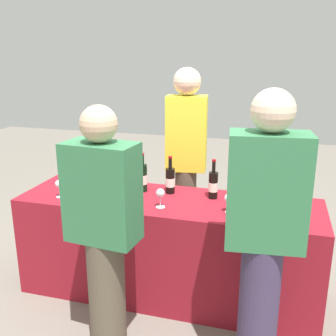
# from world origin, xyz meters

# --- Properties ---
(ground_plane) EXTENTS (12.00, 12.00, 0.00)m
(ground_plane) POSITION_xyz_m (0.00, 0.00, 0.00)
(ground_plane) COLOR slate
(tasting_table) EXTENTS (2.29, 0.67, 0.80)m
(tasting_table) POSITION_xyz_m (0.00, 0.00, 0.40)
(tasting_table) COLOR maroon
(tasting_table) RESTS_ON ground_plane
(wine_bottle_0) EXTENTS (0.07, 0.07, 0.31)m
(wine_bottle_0) POSITION_xyz_m (-0.25, 0.13, 0.91)
(wine_bottle_0) COLOR black
(wine_bottle_0) RESTS_ON tasting_table
(wine_bottle_1) EXTENTS (0.07, 0.07, 0.30)m
(wine_bottle_1) POSITION_xyz_m (-0.02, 0.15, 0.90)
(wine_bottle_1) COLOR black
(wine_bottle_1) RESTS_ON tasting_table
(wine_bottle_2) EXTENTS (0.07, 0.07, 0.31)m
(wine_bottle_2) POSITION_xyz_m (0.32, 0.13, 0.90)
(wine_bottle_2) COLOR black
(wine_bottle_2) RESTS_ON tasting_table
(wine_bottle_3) EXTENTS (0.07, 0.07, 0.33)m
(wine_bottle_3) POSITION_xyz_m (0.86, 0.06, 0.91)
(wine_bottle_3) COLOR black
(wine_bottle_3) RESTS_ON tasting_table
(wine_glass_0) EXTENTS (0.06, 0.06, 0.14)m
(wine_glass_0) POSITION_xyz_m (-0.82, -0.17, 0.90)
(wine_glass_0) COLOR silver
(wine_glass_0) RESTS_ON tasting_table
(wine_glass_1) EXTENTS (0.06, 0.06, 0.13)m
(wine_glass_1) POSITION_xyz_m (-0.60, -0.16, 0.89)
(wine_glass_1) COLOR silver
(wine_glass_1) RESTS_ON tasting_table
(wine_glass_2) EXTENTS (0.07, 0.07, 0.14)m
(wine_glass_2) POSITION_xyz_m (-0.01, -0.16, 0.90)
(wine_glass_2) COLOR silver
(wine_glass_2) RESTS_ON tasting_table
(wine_glass_3) EXTENTS (0.07, 0.07, 0.14)m
(wine_glass_3) POSITION_xyz_m (0.48, -0.12, 0.89)
(wine_glass_3) COLOR silver
(wine_glass_3) RESTS_ON tasting_table
(wine_glass_4) EXTENTS (0.08, 0.08, 0.15)m
(wine_glass_4) POSITION_xyz_m (0.56, -0.16, 0.91)
(wine_glass_4) COLOR silver
(wine_glass_4) RESTS_ON tasting_table
(ice_bucket) EXTENTS (0.22, 0.22, 0.19)m
(ice_bucket) POSITION_xyz_m (0.66, 0.02, 0.89)
(ice_bucket) COLOR silver
(ice_bucket) RESTS_ON tasting_table
(server_pouring) EXTENTS (0.37, 0.23, 1.75)m
(server_pouring) POSITION_xyz_m (0.00, 0.58, 0.98)
(server_pouring) COLOR brown
(server_pouring) RESTS_ON ground_plane
(guest_0) EXTENTS (0.44, 0.27, 1.60)m
(guest_0) POSITION_xyz_m (-0.19, -0.72, 0.86)
(guest_0) COLOR brown
(guest_0) RESTS_ON ground_plane
(guest_1) EXTENTS (0.45, 0.28, 1.70)m
(guest_1) POSITION_xyz_m (0.73, -0.64, 0.92)
(guest_1) COLOR #3F3351
(guest_1) RESTS_ON ground_plane
(menu_board) EXTENTS (0.52, 0.14, 0.96)m
(menu_board) POSITION_xyz_m (-0.86, 0.85, 0.48)
(menu_board) COLOR white
(menu_board) RESTS_ON ground_plane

